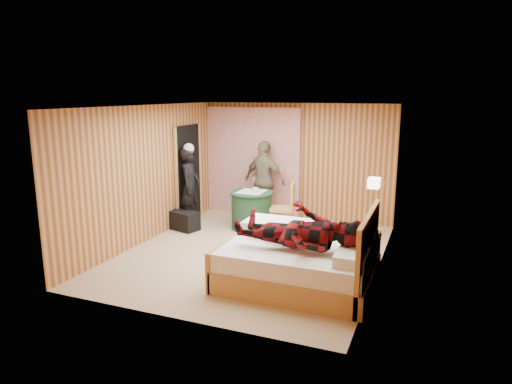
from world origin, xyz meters
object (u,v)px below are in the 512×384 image
at_px(chair_near, 287,204).
at_px(man_on_bed, 299,220).
at_px(duffel_bag, 183,220).
at_px(woman_standing, 190,187).
at_px(wall_lamp, 374,183).
at_px(man_at_table, 265,181).
at_px(bed, 301,261).
at_px(chair_far, 263,196).
at_px(round_table, 252,210).
at_px(nightstand, 365,249).

bearing_deg(chair_near, man_on_bed, 9.41).
distance_m(duffel_bag, woman_standing, 0.71).
height_order(wall_lamp, man_on_bed, man_on_bed).
bearing_deg(chair_near, duffel_bag, -86.58).
distance_m(chair_near, man_at_table, 1.08).
bearing_deg(duffel_bag, bed, -14.01).
bearing_deg(man_at_table, bed, 134.66).
distance_m(chair_far, man_on_bed, 3.64).
relative_size(chair_far, man_on_bed, 0.53).
relative_size(round_table, woman_standing, 0.54).
distance_m(wall_lamp, man_at_table, 3.02).
xyz_separation_m(bed, nightstand, (0.76, 0.99, -0.03)).
relative_size(bed, chair_far, 2.29).
relative_size(round_table, duffel_bag, 1.31).
bearing_deg(wall_lamp, man_at_table, 146.85).
height_order(chair_near, duffel_bag, chair_near).
bearing_deg(wall_lamp, bed, -120.99).
bearing_deg(man_at_table, nightstand, 156.03).
distance_m(chair_near, duffel_bag, 2.13).
height_order(round_table, woman_standing, woman_standing).
bearing_deg(bed, wall_lamp, 59.01).
relative_size(chair_near, man_at_table, 0.58).
bearing_deg(man_on_bed, nightstand, 59.06).
bearing_deg(duffel_bag, round_table, 39.51).
bearing_deg(man_on_bed, chair_near, 111.76).
distance_m(round_table, chair_far, 0.70).
xyz_separation_m(wall_lamp, man_on_bed, (-0.77, -1.57, -0.29)).
xyz_separation_m(duffel_bag, woman_standing, (0.00, 0.32, 0.63)).
bearing_deg(woman_standing, man_on_bed, -138.51).
xyz_separation_m(man_at_table, man_on_bed, (1.73, -3.20, 0.15)).
relative_size(wall_lamp, chair_near, 0.26).
bearing_deg(chair_far, nightstand, -58.35).
bearing_deg(man_on_bed, duffel_bag, 147.73).
distance_m(woman_standing, man_at_table, 1.61).
bearing_deg(wall_lamp, duffel_bag, 175.05).
distance_m(bed, man_on_bed, 0.71).
height_order(bed, man_on_bed, man_on_bed).
distance_m(bed, nightstand, 1.25).
height_order(bed, duffel_bag, bed).
distance_m(nightstand, round_table, 2.76).
distance_m(nightstand, chair_near, 2.14).
bearing_deg(nightstand, duffel_bag, 169.72).
relative_size(round_table, man_on_bed, 0.49).
bearing_deg(man_on_bed, round_table, 124.98).
height_order(duffel_bag, woman_standing, woman_standing).
relative_size(nightstand, woman_standing, 0.37).
xyz_separation_m(woman_standing, man_on_bed, (3.00, -2.22, 0.19)).
bearing_deg(round_table, woman_standing, -168.89).
bearing_deg(round_table, duffel_bag, -155.75).
relative_size(wall_lamp, bed, 0.12).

